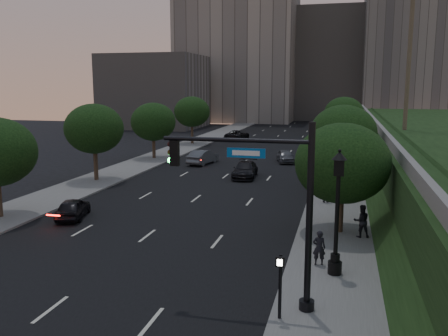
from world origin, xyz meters
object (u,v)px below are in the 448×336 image
(sedan_far_left, at_px, (237,135))
(sedan_near_right, at_px, (245,170))
(pedestrian_b, at_px, (361,221))
(pedestrian_a, at_px, (319,248))
(sedan_mid_left, at_px, (203,157))
(sedan_near_left, at_px, (73,208))
(traffic_signal_mast, at_px, (279,214))
(sedan_far_right, at_px, (285,156))
(street_lamp, at_px, (337,218))
(pedestrian_c, at_px, (327,190))

(sedan_far_left, height_order, sedan_near_right, sedan_far_left)
(pedestrian_b, bearing_deg, pedestrian_a, 52.50)
(sedan_mid_left, bearing_deg, sedan_near_left, 95.96)
(sedan_far_left, relative_size, pedestrian_a, 3.43)
(pedestrian_a, distance_m, pedestrian_b, 5.06)
(traffic_signal_mast, distance_m, sedan_far_left, 55.10)
(sedan_mid_left, bearing_deg, sedan_far_right, -148.25)
(street_lamp, xyz_separation_m, sedan_mid_left, (-14.13, 27.38, -1.88))
(sedan_mid_left, distance_m, pedestrian_b, 26.72)
(sedan_near_right, bearing_deg, street_lamp, -72.59)
(pedestrian_c, bearing_deg, sedan_far_left, -86.36)
(sedan_near_right, bearing_deg, sedan_mid_left, 128.99)
(street_lamp, distance_m, sedan_mid_left, 30.87)
(sedan_far_left, height_order, sedan_far_right, sedan_far_left)
(traffic_signal_mast, xyz_separation_m, sedan_far_right, (-3.80, 34.18, -2.99))
(sedan_near_left, xyz_separation_m, sedan_mid_left, (1.98, 21.87, 0.11))
(pedestrian_b, bearing_deg, sedan_mid_left, -68.98)
(sedan_far_left, bearing_deg, pedestrian_a, 112.85)
(sedan_near_right, height_order, pedestrian_a, pedestrian_a)
(traffic_signal_mast, distance_m, pedestrian_c, 16.81)
(traffic_signal_mast, bearing_deg, street_lamp, 61.16)
(sedan_near_left, xyz_separation_m, pedestrian_a, (15.38, -4.60, 0.31))
(sedan_near_right, relative_size, pedestrian_a, 3.02)
(sedan_far_right, bearing_deg, sedan_near_left, -126.88)
(sedan_near_right, xyz_separation_m, pedestrian_c, (7.49, -8.26, 0.31))
(sedan_far_right, bearing_deg, traffic_signal_mast, -98.16)
(sedan_near_right, bearing_deg, sedan_far_right, 70.99)
(traffic_signal_mast, relative_size, pedestrian_a, 4.35)
(sedan_near_left, distance_m, sedan_far_right, 27.04)
(sedan_near_right, bearing_deg, sedan_far_left, 99.86)
(traffic_signal_mast, relative_size, sedan_near_right, 1.44)
(sedan_near_left, height_order, sedan_far_right, sedan_far_right)
(sedan_far_right, relative_size, pedestrian_b, 2.27)
(sedan_mid_left, xyz_separation_m, sedan_far_left, (-1.26, 22.33, 0.01))
(sedan_far_left, bearing_deg, sedan_near_left, 95.20)
(street_lamp, relative_size, sedan_near_right, 1.15)
(sedan_mid_left, height_order, pedestrian_c, pedestrian_c)
(street_lamp, relative_size, pedestrian_b, 3.16)
(sedan_near_left, relative_size, sedan_mid_left, 0.82)
(sedan_near_left, xyz_separation_m, sedan_far_left, (0.72, 44.20, 0.12))
(sedan_near_left, distance_m, pedestrian_a, 16.06)
(traffic_signal_mast, distance_m, sedan_far_right, 34.52)
(sedan_near_left, relative_size, pedestrian_c, 2.18)
(sedan_mid_left, relative_size, sedan_near_right, 0.95)
(street_lamp, distance_m, sedan_far_right, 31.12)
(traffic_signal_mast, xyz_separation_m, street_lamp, (2.02, 3.67, -1.04))
(sedan_near_left, height_order, sedan_mid_left, sedan_mid_left)
(sedan_mid_left, distance_m, sedan_far_left, 22.36)
(traffic_signal_mast, relative_size, pedestrian_c, 4.03)
(street_lamp, height_order, sedan_near_right, street_lamp)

